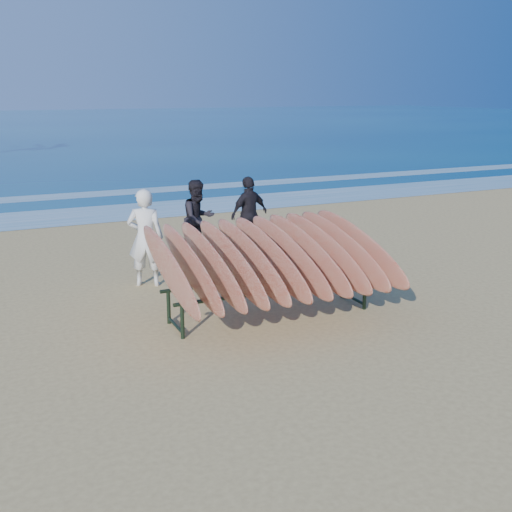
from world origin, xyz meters
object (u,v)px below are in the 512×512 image
at_px(person_dark_b, 249,214).
at_px(surfboard_rack, 270,258).
at_px(person_white, 145,238).
at_px(person_dark_a, 198,219).

bearing_deg(person_dark_b, surfboard_rack, 54.60).
distance_m(person_white, person_dark_a, 2.07).
bearing_deg(person_dark_a, person_white, -155.07).
distance_m(surfboard_rack, person_white, 2.65).
relative_size(person_white, person_dark_a, 1.08).
distance_m(person_dark_a, person_dark_b, 1.14).
xyz_separation_m(person_dark_a, person_dark_b, (1.14, 0.03, -0.00)).
height_order(person_white, person_dark_a, person_white).
height_order(surfboard_rack, person_dark_b, person_dark_b).
distance_m(surfboard_rack, person_dark_a, 3.78).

